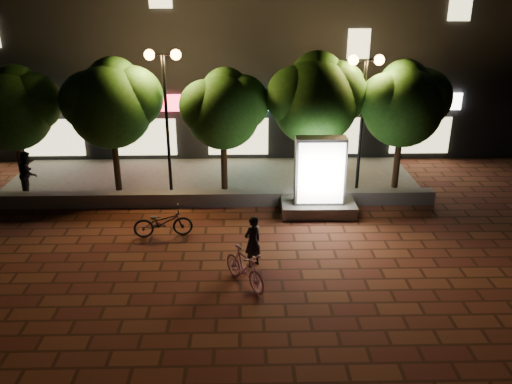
{
  "coord_description": "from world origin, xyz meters",
  "views": [
    {
      "loc": [
        1.24,
        -13.28,
        7.48
      ],
      "look_at": [
        1.6,
        1.5,
        1.5
      ],
      "focal_mm": 37.03,
      "sensor_mm": 36.0,
      "label": 1
    }
  ],
  "objects_px": {
    "scooter_parked": "(163,222)",
    "scooter_pink": "(245,267)",
    "tree_left": "(112,101)",
    "tree_mid": "(224,107)",
    "ad_kiosk": "(319,184)",
    "street_lamp_left": "(165,86)",
    "tree_far_left": "(13,106)",
    "pedestrian": "(28,173)",
    "tree_right": "(316,97)",
    "street_lamp_right": "(364,89)",
    "tree_far_right": "(404,101)",
    "rider": "(253,241)"
  },
  "relations": [
    {
      "from": "tree_right",
      "to": "ad_kiosk",
      "type": "height_order",
      "value": "tree_right"
    },
    {
      "from": "pedestrian",
      "to": "tree_right",
      "type": "bearing_deg",
      "value": -98.04
    },
    {
      "from": "tree_mid",
      "to": "scooter_pink",
      "type": "xyz_separation_m",
      "value": [
        0.68,
        -6.78,
        -2.69
      ]
    },
    {
      "from": "tree_left",
      "to": "street_lamp_left",
      "type": "relative_size",
      "value": 0.94
    },
    {
      "from": "street_lamp_left",
      "to": "street_lamp_right",
      "type": "height_order",
      "value": "street_lamp_left"
    },
    {
      "from": "ad_kiosk",
      "to": "rider",
      "type": "relative_size",
      "value": 1.8
    },
    {
      "from": "ad_kiosk",
      "to": "scooter_parked",
      "type": "bearing_deg",
      "value": -162.67
    },
    {
      "from": "rider",
      "to": "ad_kiosk",
      "type": "bearing_deg",
      "value": -160.66
    },
    {
      "from": "pedestrian",
      "to": "ad_kiosk",
      "type": "bearing_deg",
      "value": -110.61
    },
    {
      "from": "tree_far_left",
      "to": "pedestrian",
      "type": "xyz_separation_m",
      "value": [
        0.34,
        -0.53,
        -2.37
      ]
    },
    {
      "from": "tree_left",
      "to": "tree_far_right",
      "type": "height_order",
      "value": "tree_left"
    },
    {
      "from": "tree_right",
      "to": "ad_kiosk",
      "type": "bearing_deg",
      "value": -92.25
    },
    {
      "from": "tree_far_left",
      "to": "scooter_parked",
      "type": "distance_m",
      "value": 7.41
    },
    {
      "from": "scooter_pink",
      "to": "scooter_parked",
      "type": "relative_size",
      "value": 0.95
    },
    {
      "from": "rider",
      "to": "scooter_parked",
      "type": "height_order",
      "value": "rider"
    },
    {
      "from": "tree_far_right",
      "to": "street_lamp_right",
      "type": "relative_size",
      "value": 0.96
    },
    {
      "from": "street_lamp_right",
      "to": "ad_kiosk",
      "type": "xyz_separation_m",
      "value": [
        -1.73,
        -2.04,
        -2.8
      ]
    },
    {
      "from": "tree_far_left",
      "to": "scooter_parked",
      "type": "xyz_separation_m",
      "value": [
        5.66,
        -3.88,
        -2.81
      ]
    },
    {
      "from": "tree_right",
      "to": "tree_far_right",
      "type": "relative_size",
      "value": 1.06
    },
    {
      "from": "tree_right",
      "to": "scooter_parked",
      "type": "xyz_separation_m",
      "value": [
        -5.14,
        -3.88,
        -3.09
      ]
    },
    {
      "from": "ad_kiosk",
      "to": "pedestrian",
      "type": "bearing_deg",
      "value": 170.35
    },
    {
      "from": "tree_mid",
      "to": "tree_far_right",
      "type": "height_order",
      "value": "tree_far_right"
    },
    {
      "from": "scooter_pink",
      "to": "tree_right",
      "type": "bearing_deg",
      "value": 34.85
    },
    {
      "from": "tree_far_left",
      "to": "tree_right",
      "type": "distance_m",
      "value": 10.81
    },
    {
      "from": "tree_mid",
      "to": "street_lamp_left",
      "type": "relative_size",
      "value": 0.87
    },
    {
      "from": "scooter_parked",
      "to": "scooter_pink",
      "type": "bearing_deg",
      "value": -146.33
    },
    {
      "from": "tree_mid",
      "to": "street_lamp_right",
      "type": "relative_size",
      "value": 0.9
    },
    {
      "from": "tree_right",
      "to": "scooter_parked",
      "type": "bearing_deg",
      "value": -143.0
    },
    {
      "from": "street_lamp_left",
      "to": "street_lamp_right",
      "type": "bearing_deg",
      "value": 0.0
    },
    {
      "from": "tree_right",
      "to": "street_lamp_left",
      "type": "xyz_separation_m",
      "value": [
        -5.36,
        -0.26,
        0.46
      ]
    },
    {
      "from": "tree_mid",
      "to": "street_lamp_left",
      "type": "xyz_separation_m",
      "value": [
        -2.05,
        -0.26,
        0.81
      ]
    },
    {
      "from": "tree_far_right",
      "to": "pedestrian",
      "type": "relative_size",
      "value": 2.84
    },
    {
      "from": "tree_mid",
      "to": "tree_left",
      "type": "bearing_deg",
      "value": 180.0
    },
    {
      "from": "tree_left",
      "to": "ad_kiosk",
      "type": "bearing_deg",
      "value": -17.68
    },
    {
      "from": "tree_far_right",
      "to": "rider",
      "type": "bearing_deg",
      "value": -134.12
    },
    {
      "from": "street_lamp_right",
      "to": "tree_mid",
      "type": "bearing_deg",
      "value": 176.96
    },
    {
      "from": "street_lamp_left",
      "to": "ad_kiosk",
      "type": "distance_m",
      "value": 6.36
    },
    {
      "from": "street_lamp_left",
      "to": "scooter_pink",
      "type": "height_order",
      "value": "street_lamp_left"
    },
    {
      "from": "street_lamp_left",
      "to": "scooter_pink",
      "type": "xyz_separation_m",
      "value": [
        2.73,
        -6.51,
        -3.51
      ]
    },
    {
      "from": "street_lamp_right",
      "to": "rider",
      "type": "xyz_separation_m",
      "value": [
        -4.04,
        -5.5,
        -3.14
      ]
    },
    {
      "from": "tree_mid",
      "to": "scooter_pink",
      "type": "bearing_deg",
      "value": -84.26
    },
    {
      "from": "tree_far_left",
      "to": "scooter_parked",
      "type": "relative_size",
      "value": 2.54
    },
    {
      "from": "tree_mid",
      "to": "ad_kiosk",
      "type": "relative_size",
      "value": 1.66
    },
    {
      "from": "tree_far_left",
      "to": "tree_left",
      "type": "relative_size",
      "value": 0.95
    },
    {
      "from": "tree_left",
      "to": "scooter_pink",
      "type": "height_order",
      "value": "tree_left"
    },
    {
      "from": "tree_far_right",
      "to": "pedestrian",
      "type": "distance_m",
      "value": 13.89
    },
    {
      "from": "street_lamp_right",
      "to": "scooter_parked",
      "type": "distance_m",
      "value": 8.41
    },
    {
      "from": "street_lamp_right",
      "to": "tree_right",
      "type": "bearing_deg",
      "value": 170.9
    },
    {
      "from": "tree_left",
      "to": "scooter_parked",
      "type": "bearing_deg",
      "value": -60.89
    },
    {
      "from": "tree_far_left",
      "to": "pedestrian",
      "type": "bearing_deg",
      "value": -57.93
    }
  ]
}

